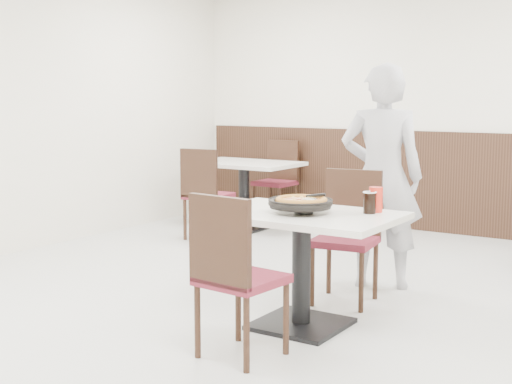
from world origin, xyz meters
The scene contains 19 objects.
floor centered at (0.00, 0.00, 0.00)m, with size 7.00×7.00×0.00m, color #A8A8A4.
wall_back centered at (0.00, 3.50, 1.40)m, with size 6.00×0.04×2.80m, color silver.
wainscot_back centered at (0.00, 3.48, 0.55)m, with size 5.90×0.03×1.10m, color black.
main_table centered at (0.37, -0.14, 0.38)m, with size 1.20×0.80×0.75m, color white, non-canonical shape.
chair_near centered at (0.35, -0.79, 0.47)m, with size 0.42×0.42×0.95m, color black, non-canonical shape.
chair_far centered at (0.37, 0.50, 0.47)m, with size 0.42×0.42×0.95m, color black, non-canonical shape.
trivet centered at (0.40, -0.16, 0.77)m, with size 0.12×0.12×0.04m, color black.
pizza_pan centered at (0.38, -0.17, 0.79)m, with size 0.39×0.39×0.01m, color black.
pizza centered at (0.37, -0.15, 0.81)m, with size 0.33×0.33×0.02m, color #B57831.
pizza_server centered at (0.44, -0.16, 0.84)m, with size 0.08×0.10×0.00m, color silver.
napkin centered at (-0.06, -0.32, 0.75)m, with size 0.18×0.18×0.00m, color white.
side_plate centered at (-0.06, -0.31, 0.76)m, with size 0.16×0.16×0.01m, color white.
fork centered at (-0.05, -0.23, 0.77)m, with size 0.02×0.17×0.00m, color silver.
cola_glass centered at (0.75, 0.05, 0.81)m, with size 0.08×0.08×0.13m, color black.
red_cup centered at (0.76, 0.13, 0.83)m, with size 0.09×0.09×0.16m, color red.
diner_person centered at (0.40, 1.05, 0.86)m, with size 0.63×0.41×1.73m, color silver.
bg_table_left centered at (-1.88, 2.53, 0.38)m, with size 1.20×0.80×0.75m, color white, non-canonical shape.
bg_chair_left_near centered at (-1.86, 1.84, 0.47)m, with size 0.42×0.42×0.95m, color black, non-canonical shape.
bg_chair_left_far centered at (-1.85, 3.15, 0.47)m, with size 0.42×0.42×0.95m, color black, non-canonical shape.
Camera 1 is at (2.57, -4.04, 1.49)m, focal length 50.00 mm.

